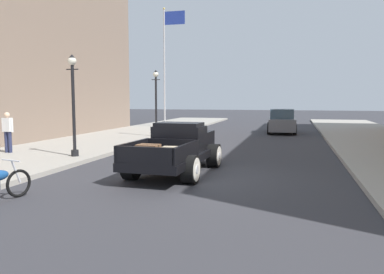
{
  "coord_description": "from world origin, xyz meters",
  "views": [
    {
      "loc": [
        2.75,
        -10.92,
        2.34
      ],
      "look_at": [
        -0.69,
        2.0,
        1.0
      ],
      "focal_mm": 35.76,
      "sensor_mm": 36.0,
      "label": 1
    }
  ],
  "objects_px": {
    "hotrod_truck_black": "(179,148)",
    "car_background_grey": "(281,122)",
    "flagpole": "(167,54)",
    "street_lamp_near": "(73,98)",
    "street_lamp_far": "(156,98)",
    "pedestrian_sidewalk_left": "(8,130)"
  },
  "relations": [
    {
      "from": "flagpole",
      "to": "pedestrian_sidewalk_left",
      "type": "bearing_deg",
      "value": -95.94
    },
    {
      "from": "hotrod_truck_black",
      "to": "street_lamp_far",
      "type": "relative_size",
      "value": 1.3
    },
    {
      "from": "street_lamp_near",
      "to": "street_lamp_far",
      "type": "relative_size",
      "value": 1.0
    },
    {
      "from": "car_background_grey",
      "to": "street_lamp_near",
      "type": "bearing_deg",
      "value": -117.51
    },
    {
      "from": "car_background_grey",
      "to": "flagpole",
      "type": "relative_size",
      "value": 0.48
    },
    {
      "from": "street_lamp_near",
      "to": "flagpole",
      "type": "distance_m",
      "value": 16.15
    },
    {
      "from": "hotrod_truck_black",
      "to": "flagpole",
      "type": "xyz_separation_m",
      "value": [
        -6.06,
        16.92,
        5.02
      ]
    },
    {
      "from": "car_background_grey",
      "to": "street_lamp_far",
      "type": "xyz_separation_m",
      "value": [
        -6.96,
        -5.79,
        1.62
      ]
    },
    {
      "from": "hotrod_truck_black",
      "to": "street_lamp_far",
      "type": "xyz_separation_m",
      "value": [
        -4.21,
        9.36,
        1.63
      ]
    },
    {
      "from": "street_lamp_far",
      "to": "flagpole",
      "type": "height_order",
      "value": "flagpole"
    },
    {
      "from": "hotrod_truck_black",
      "to": "street_lamp_far",
      "type": "bearing_deg",
      "value": 114.22
    },
    {
      "from": "hotrod_truck_black",
      "to": "car_background_grey",
      "type": "height_order",
      "value": "car_background_grey"
    },
    {
      "from": "flagpole",
      "to": "street_lamp_far",
      "type": "bearing_deg",
      "value": -76.28
    },
    {
      "from": "hotrod_truck_black",
      "to": "flagpole",
      "type": "bearing_deg",
      "value": 109.7
    },
    {
      "from": "car_background_grey",
      "to": "street_lamp_near",
      "type": "xyz_separation_m",
      "value": [
        -7.27,
        -13.96,
        1.62
      ]
    },
    {
      "from": "street_lamp_far",
      "to": "hotrod_truck_black",
      "type": "bearing_deg",
      "value": -65.78
    },
    {
      "from": "street_lamp_near",
      "to": "street_lamp_far",
      "type": "height_order",
      "value": "same"
    },
    {
      "from": "hotrod_truck_black",
      "to": "car_background_grey",
      "type": "xyz_separation_m",
      "value": [
        2.75,
        15.16,
        0.01
      ]
    },
    {
      "from": "car_background_grey",
      "to": "flagpole",
      "type": "height_order",
      "value": "flagpole"
    },
    {
      "from": "pedestrian_sidewalk_left",
      "to": "flagpole",
      "type": "height_order",
      "value": "flagpole"
    },
    {
      "from": "street_lamp_far",
      "to": "flagpole",
      "type": "distance_m",
      "value": 8.48
    },
    {
      "from": "hotrod_truck_black",
      "to": "flagpole",
      "type": "distance_m",
      "value": 18.66
    }
  ]
}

